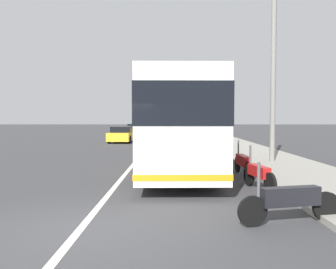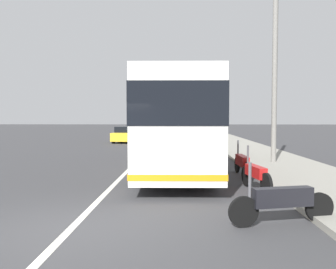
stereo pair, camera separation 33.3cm
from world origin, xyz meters
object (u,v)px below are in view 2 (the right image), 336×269
coach_bus (175,120)px  car_behind_bus (127,135)px  motorcycle_nearest_curb (256,175)px  motorcycle_mid_row (282,201)px  car_far_distant (176,126)px  car_side_street (180,129)px  car_ahead_same_lane (141,130)px  utility_pole (275,67)px  motorcycle_angled (242,163)px

coach_bus → car_behind_bus: coach_bus is taller
motorcycle_nearest_curb → coach_bus: bearing=16.8°
motorcycle_mid_row → motorcycle_nearest_curb: motorcycle_nearest_curb is taller
car_far_distant → car_side_street: bearing=179.9°
motorcycle_mid_row → car_far_distant: car_far_distant is taller
car_ahead_same_lane → utility_pole: 25.30m
car_side_street → car_far_distant: bearing=-0.6°
motorcycle_mid_row → motorcycle_angled: motorcycle_angled is taller
coach_bus → motorcycle_angled: (-2.17, -2.45, -1.53)m
car_ahead_same_lane → car_far_distant: car_far_distant is taller
motorcycle_mid_row → motorcycle_nearest_curb: (3.08, -0.18, -0.00)m
car_behind_bus → car_ahead_same_lane: 9.26m
motorcycle_nearest_curb → car_behind_bus: (19.81, 6.75, 0.20)m
car_side_street → car_behind_bus: bearing=156.9°
car_ahead_same_lane → car_far_distant: bearing=172.2°
utility_pole → car_behind_bus: bearing=31.8°
coach_bus → car_far_distant: coach_bus is taller
motorcycle_mid_row → car_behind_bus: 23.82m
motorcycle_angled → car_ahead_same_lane: size_ratio=0.56×
motorcycle_angled → utility_pole: utility_pole is taller
car_behind_bus → car_ahead_same_lane: car_ahead_same_lane is taller
car_behind_bus → car_ahead_same_lane: (9.26, -0.17, 0.02)m
car_behind_bus → car_far_distant: (29.92, -4.06, 0.04)m
motorcycle_mid_row → car_behind_bus: car_behind_bus is taller
motorcycle_angled → car_behind_bus: car_behind_bus is taller
motorcycle_mid_row → coach_bus: bearing=-87.4°
car_behind_bus → coach_bus: bearing=20.4°
car_side_street → utility_pole: utility_pole is taller
motorcycle_mid_row → car_side_street: size_ratio=0.53×
car_behind_bus → utility_pole: (-14.22, -8.82, 3.72)m
motorcycle_angled → car_far_distant: bearing=1.1°
motorcycle_angled → car_behind_bus: bearing=19.4°
motorcycle_mid_row → utility_pole: utility_pole is taller
coach_bus → motorcycle_mid_row: size_ratio=5.53×
car_far_distant → car_side_street: size_ratio=1.06×
motorcycle_nearest_curb → car_far_distant: bearing=-6.7°
car_far_distant → utility_pole: size_ratio=0.50×
motorcycle_nearest_curb → motorcycle_angled: motorcycle_nearest_curb is taller
coach_bus → car_far_distant: (45.03, 0.34, -1.30)m
motorcycle_nearest_curb → motorcycle_angled: (2.53, -0.08, 0.01)m
car_side_street → coach_bus: bearing=176.6°
motorcycle_angled → car_behind_bus: (17.28, 6.84, 0.19)m
car_behind_bus → car_far_distant: size_ratio=1.05×
motorcycle_angled → car_behind_bus: 18.59m
car_side_street → motorcycle_angled: bearing=-178.7°
car_ahead_same_lane → car_far_distant: (20.66, -3.89, 0.02)m
car_side_street → car_ahead_same_lane: bearing=124.3°
coach_bus → car_ahead_same_lane: 24.77m
coach_bus → car_ahead_same_lane: (24.37, 4.22, -1.32)m
car_behind_bus → utility_pole: size_ratio=0.53×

